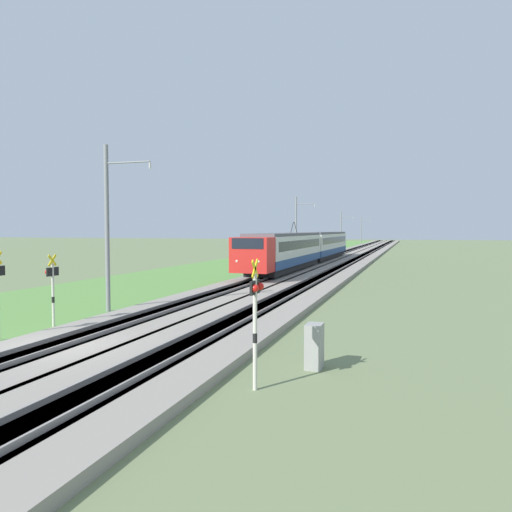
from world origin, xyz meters
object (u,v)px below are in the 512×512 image
Objects in this scene: crossing_signal_far at (255,311)px; crossing_signal_aux at (52,284)px; catenary_mast_far at (341,231)px; equipment_cabinet at (314,346)px; passenger_train at (308,246)px; catenary_mast_distant at (361,230)px; catenary_mast_mid at (296,229)px; catenary_mast_near at (108,227)px.

crossing_signal_aux is (4.93, 10.40, -0.17)m from crossing_signal_far.
crossing_signal_far is at bearing -173.44° from catenary_mast_far.
crossing_signal_far is 2.52× the size of equipment_cabinet.
crossing_signal_far is at bearing 156.55° from equipment_cabinet.
equipment_cabinet is at bearing -172.58° from catenary_mast_far.
catenary_mast_distant is at bearing -178.11° from passenger_train.
catenary_mast_far is (40.79, -0.00, -0.32)m from catenary_mast_mid.
catenary_mast_mid is 6.15× the size of equipment_cabinet.
passenger_train reaches higher than crossing_signal_far.
catenary_mast_distant is at bearing -90.00° from crossing_signal_aux.
passenger_train is at bearing -4.89° from catenary_mast_near.
catenary_mast_far is at bearing 7.42° from equipment_cabinet.
catenary_mast_near is 13.67m from equipment_cabinet.
catenary_mast_far reaches higher than passenger_train.
catenary_mast_far is 88.87m from equipment_cabinet.
catenary_mast_mid is 81.57m from catenary_mast_distant.
passenger_train is at bearing -178.11° from catenary_mast_distant.
crossing_signal_far is 0.45× the size of catenary_mast_distant.
catenary_mast_mid reaches higher than crossing_signal_far.
crossing_signal_aux reaches higher than equipment_cabinet.
equipment_cabinet is at bearing 66.55° from crossing_signal_far.
catenary_mast_far is at bearing -0.00° from catenary_mast_near.
crossing_signal_aux is 44.86m from catenary_mast_mid.
catenary_mast_distant is (122.36, -0.01, -0.33)m from catenary_mast_near.
crossing_signal_far is at bearing 154.64° from crossing_signal_aux.
catenary_mast_mid is 48.79m from equipment_cabinet.
crossing_signal_far is 1.08× the size of crossing_signal_aux.
catenary_mast_near reaches higher than crossing_signal_aux.
catenary_mast_near is 1.00× the size of catenary_mast_mid.
catenary_mast_far is at bearing 180.00° from catenary_mast_distant.
catenary_mast_mid reaches higher than passenger_train.
catenary_mast_near is 1.09× the size of catenary_mast_distant.
catenary_mast_far reaches higher than catenary_mast_distant.
catenary_mast_mid is at bearing 101.82° from crossing_signal_far.
catenary_mast_mid reaches higher than catenary_mast_far.
catenary_mast_near is (8.94, 10.41, 2.20)m from crossing_signal_far.
crossing_signal_far is 50.85m from catenary_mast_mid.
passenger_train is 7.58m from catenary_mast_mid.
catenary_mast_distant reaches higher than equipment_cabinet.
crossing_signal_far is 0.41× the size of catenary_mast_near.
catenary_mast_near is at bearing -4.89° from passenger_train.
catenary_mast_far is 40.79m from catenary_mast_distant.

